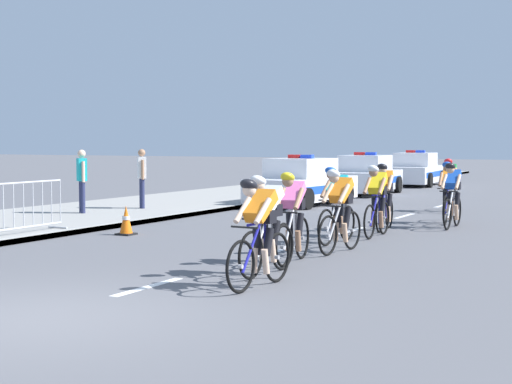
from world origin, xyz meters
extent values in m
plane|color=#56565B|center=(0.00, 0.00, 0.00)|extent=(160.00, 160.00, 0.00)
cube|color=gray|center=(-7.58, 14.00, 0.06)|extent=(5.16, 60.00, 0.12)
cube|color=#9E9E99|center=(-5.08, 14.00, 0.07)|extent=(0.16, 60.00, 0.13)
cube|color=white|center=(0.00, 2.20, 0.00)|extent=(0.14, 1.60, 0.01)
cube|color=white|center=(0.00, 6.20, 0.00)|extent=(0.14, 1.60, 0.01)
cube|color=white|center=(0.00, 10.20, 0.00)|extent=(0.14, 1.60, 0.01)
cube|color=white|center=(0.00, 14.20, 0.00)|extent=(0.14, 1.60, 0.01)
cube|color=white|center=(0.00, 18.20, 0.00)|extent=(0.14, 1.60, 0.01)
torus|color=black|center=(1.38, 2.38, 0.36)|extent=(0.09, 0.73, 0.72)
cylinder|color=#99999E|center=(1.38, 2.38, 0.36)|extent=(0.06, 0.06, 0.06)
torus|color=black|center=(1.44, 3.38, 0.36)|extent=(0.09, 0.73, 0.72)
cylinder|color=#99999E|center=(1.44, 3.38, 0.36)|extent=(0.06, 0.06, 0.06)
cylinder|color=#1E1E99|center=(1.40, 2.83, 0.90)|extent=(0.07, 0.55, 0.04)
cylinder|color=#1E1E99|center=(1.39, 2.65, 0.58)|extent=(0.07, 0.48, 0.63)
cylinder|color=#1E1E99|center=(1.42, 3.03, 0.60)|extent=(0.04, 0.04, 0.65)
cylinder|color=black|center=(1.38, 2.48, 0.88)|extent=(0.42, 0.05, 0.03)
cube|color=black|center=(1.42, 3.03, 0.94)|extent=(0.11, 0.23, 0.05)
cube|color=orange|center=(1.41, 2.90, 1.14)|extent=(0.31, 0.56, 0.45)
cube|color=black|center=(1.42, 3.02, 0.98)|extent=(0.29, 0.22, 0.18)
cylinder|color=black|center=(1.50, 2.96, 0.64)|extent=(0.12, 0.23, 0.40)
cylinder|color=beige|center=(1.50, 2.88, 0.37)|extent=(0.10, 0.16, 0.36)
cylinder|color=black|center=(1.32, 2.97, 0.64)|extent=(0.12, 0.17, 0.40)
cylinder|color=beige|center=(1.32, 2.89, 0.37)|extent=(0.10, 0.13, 0.36)
cylinder|color=beige|center=(1.56, 2.68, 1.09)|extent=(0.10, 0.40, 0.35)
cylinder|color=beige|center=(1.24, 2.70, 1.09)|extent=(0.10, 0.40, 0.35)
sphere|color=beige|center=(1.39, 2.60, 1.38)|extent=(0.19, 0.19, 0.19)
ellipsoid|color=black|center=(1.39, 2.59, 1.45)|extent=(0.25, 0.33, 0.24)
torus|color=black|center=(1.00, 3.40, 0.36)|extent=(0.07, 0.73, 0.72)
cylinder|color=#99999E|center=(1.00, 3.40, 0.36)|extent=(0.06, 0.06, 0.06)
torus|color=black|center=(1.04, 4.40, 0.36)|extent=(0.07, 0.73, 0.72)
cylinder|color=#99999E|center=(1.04, 4.40, 0.36)|extent=(0.06, 0.06, 0.06)
cylinder|color=white|center=(1.01, 3.85, 0.90)|extent=(0.06, 0.55, 0.04)
cylinder|color=white|center=(1.01, 3.68, 0.58)|extent=(0.06, 0.48, 0.63)
cylinder|color=white|center=(1.02, 4.05, 0.60)|extent=(0.04, 0.04, 0.65)
cylinder|color=black|center=(1.00, 3.50, 0.88)|extent=(0.42, 0.04, 0.03)
cube|color=black|center=(1.02, 4.05, 0.94)|extent=(0.11, 0.22, 0.05)
cube|color=white|center=(1.02, 3.93, 1.14)|extent=(0.30, 0.56, 0.44)
cube|color=black|center=(1.02, 4.04, 0.98)|extent=(0.29, 0.21, 0.18)
cylinder|color=black|center=(1.11, 3.99, 0.64)|extent=(0.12, 0.23, 0.40)
cylinder|color=beige|center=(1.11, 3.91, 0.37)|extent=(0.10, 0.16, 0.36)
cylinder|color=black|center=(0.93, 4.00, 0.64)|extent=(0.12, 0.17, 0.40)
cylinder|color=beige|center=(0.93, 3.92, 0.37)|extent=(0.09, 0.13, 0.36)
cylinder|color=beige|center=(1.17, 3.71, 1.09)|extent=(0.09, 0.40, 0.35)
cylinder|color=beige|center=(0.85, 3.72, 1.09)|extent=(0.09, 0.40, 0.35)
sphere|color=beige|center=(1.01, 3.63, 1.38)|extent=(0.19, 0.19, 0.19)
ellipsoid|color=white|center=(1.01, 3.62, 1.45)|extent=(0.24, 0.32, 0.24)
torus|color=black|center=(0.91, 4.68, 0.36)|extent=(0.12, 0.72, 0.72)
cylinder|color=#99999E|center=(0.91, 4.68, 0.36)|extent=(0.07, 0.07, 0.06)
torus|color=black|center=(0.80, 5.68, 0.36)|extent=(0.12, 0.72, 0.72)
cylinder|color=#99999E|center=(0.80, 5.68, 0.36)|extent=(0.07, 0.07, 0.06)
cylinder|color=silver|center=(0.86, 5.13, 0.90)|extent=(0.10, 0.55, 0.04)
cylinder|color=silver|center=(0.88, 4.96, 0.58)|extent=(0.09, 0.48, 0.63)
cylinder|color=silver|center=(0.84, 5.33, 0.60)|extent=(0.04, 0.04, 0.65)
cylinder|color=black|center=(0.90, 4.78, 0.88)|extent=(0.42, 0.07, 0.03)
cube|color=black|center=(0.84, 5.33, 0.94)|extent=(0.12, 0.23, 0.05)
cube|color=pink|center=(0.85, 5.20, 1.14)|extent=(0.34, 0.58, 0.45)
cube|color=black|center=(0.84, 5.32, 0.98)|extent=(0.30, 0.23, 0.18)
cylinder|color=black|center=(0.94, 5.28, 0.64)|extent=(0.13, 0.23, 0.40)
cylinder|color=#9E7051|center=(0.94, 5.20, 0.37)|extent=(0.11, 0.16, 0.36)
cylinder|color=black|center=(0.76, 5.26, 0.64)|extent=(0.13, 0.18, 0.40)
cylinder|color=#9E7051|center=(0.77, 5.18, 0.37)|extent=(0.10, 0.13, 0.36)
cylinder|color=#9E7051|center=(1.04, 5.01, 1.09)|extent=(0.12, 0.41, 0.35)
cylinder|color=#9E7051|center=(0.72, 4.97, 1.09)|extent=(0.12, 0.41, 0.35)
sphere|color=#9E7051|center=(0.89, 4.91, 1.38)|extent=(0.19, 0.19, 0.19)
ellipsoid|color=yellow|center=(0.89, 4.90, 1.45)|extent=(0.26, 0.34, 0.24)
torus|color=black|center=(1.06, 6.21, 0.36)|extent=(0.10, 0.73, 0.72)
cylinder|color=#99999E|center=(1.06, 6.21, 0.36)|extent=(0.06, 0.06, 0.06)
torus|color=black|center=(1.14, 7.21, 0.36)|extent=(0.10, 0.73, 0.72)
cylinder|color=#99999E|center=(1.14, 7.21, 0.36)|extent=(0.06, 0.06, 0.06)
cylinder|color=silver|center=(1.09, 6.66, 0.90)|extent=(0.08, 0.55, 0.04)
cylinder|color=silver|center=(1.08, 6.49, 0.58)|extent=(0.08, 0.48, 0.63)
cylinder|color=silver|center=(1.11, 6.86, 0.60)|extent=(0.04, 0.04, 0.65)
cylinder|color=black|center=(1.07, 6.31, 0.88)|extent=(0.42, 0.06, 0.03)
cube|color=black|center=(1.11, 6.86, 0.94)|extent=(0.12, 0.23, 0.05)
cube|color=orange|center=(1.10, 6.74, 1.14)|extent=(0.32, 0.57, 0.46)
cube|color=black|center=(1.11, 6.85, 0.98)|extent=(0.29, 0.22, 0.18)
cylinder|color=black|center=(1.19, 6.80, 0.64)|extent=(0.13, 0.23, 0.40)
cylinder|color=tan|center=(1.19, 6.72, 0.37)|extent=(0.10, 0.16, 0.36)
cylinder|color=black|center=(1.02, 6.81, 0.64)|extent=(0.12, 0.18, 0.40)
cylinder|color=tan|center=(1.01, 6.73, 0.37)|extent=(0.10, 0.13, 0.36)
cylinder|color=tan|center=(1.24, 6.51, 1.09)|extent=(0.11, 0.41, 0.35)
cylinder|color=tan|center=(0.92, 6.54, 1.09)|extent=(0.11, 0.41, 0.35)
sphere|color=tan|center=(1.08, 6.44, 1.38)|extent=(0.19, 0.19, 0.19)
ellipsoid|color=white|center=(1.08, 6.43, 1.45)|extent=(0.25, 0.33, 0.24)
torus|color=black|center=(0.52, 7.43, 0.36)|extent=(0.08, 0.73, 0.72)
cylinder|color=#99999E|center=(0.52, 7.43, 0.36)|extent=(0.06, 0.06, 0.06)
torus|color=black|center=(0.57, 8.43, 0.36)|extent=(0.08, 0.73, 0.72)
cylinder|color=#99999E|center=(0.57, 8.43, 0.36)|extent=(0.06, 0.06, 0.06)
cylinder|color=silver|center=(0.54, 7.88, 0.90)|extent=(0.06, 0.55, 0.04)
cylinder|color=silver|center=(0.54, 7.70, 0.58)|extent=(0.07, 0.48, 0.63)
cylinder|color=silver|center=(0.56, 8.08, 0.60)|extent=(0.04, 0.04, 0.65)
cylinder|color=black|center=(0.53, 7.53, 0.88)|extent=(0.42, 0.05, 0.03)
cube|color=black|center=(0.56, 8.08, 0.94)|extent=(0.11, 0.22, 0.05)
cube|color=#19B2B7|center=(0.55, 7.95, 1.14)|extent=(0.31, 0.57, 0.44)
cube|color=black|center=(0.55, 8.07, 0.98)|extent=(0.29, 0.21, 0.18)
cylinder|color=black|center=(0.64, 8.01, 0.64)|extent=(0.12, 0.23, 0.40)
cylinder|color=#9E7051|center=(0.64, 7.93, 0.37)|extent=(0.10, 0.16, 0.36)
cylinder|color=black|center=(0.46, 8.02, 0.64)|extent=(0.12, 0.17, 0.40)
cylinder|color=#9E7051|center=(0.46, 7.94, 0.37)|extent=(0.10, 0.13, 0.36)
cylinder|color=#9E7051|center=(0.70, 7.73, 1.09)|extent=(0.10, 0.40, 0.35)
cylinder|color=#9E7051|center=(0.38, 7.75, 1.09)|extent=(0.10, 0.40, 0.35)
sphere|color=#9E7051|center=(0.53, 7.65, 1.38)|extent=(0.19, 0.19, 0.19)
ellipsoid|color=blue|center=(0.53, 7.64, 1.45)|extent=(0.25, 0.33, 0.24)
torus|color=black|center=(0.70, 10.10, 0.36)|extent=(0.12, 0.72, 0.72)
cylinder|color=#99999E|center=(0.70, 10.10, 0.36)|extent=(0.07, 0.07, 0.06)
torus|color=black|center=(0.59, 11.10, 0.36)|extent=(0.12, 0.72, 0.72)
cylinder|color=#99999E|center=(0.59, 11.10, 0.36)|extent=(0.07, 0.07, 0.06)
cylinder|color=#1E1E99|center=(0.65, 10.55, 0.90)|extent=(0.09, 0.55, 0.04)
cylinder|color=#1E1E99|center=(0.67, 10.38, 0.58)|extent=(0.09, 0.48, 0.63)
cylinder|color=#1E1E99|center=(0.63, 10.75, 0.60)|extent=(0.04, 0.04, 0.65)
cylinder|color=black|center=(0.69, 10.20, 0.88)|extent=(0.42, 0.07, 0.03)
cube|color=black|center=(0.63, 10.75, 0.94)|extent=(0.12, 0.23, 0.05)
cube|color=orange|center=(0.64, 10.63, 1.14)|extent=(0.34, 0.58, 0.45)
cube|color=black|center=(0.63, 10.74, 0.98)|extent=(0.30, 0.23, 0.18)
cylinder|color=black|center=(0.72, 10.70, 0.64)|extent=(0.13, 0.23, 0.40)
cylinder|color=tan|center=(0.73, 10.62, 0.37)|extent=(0.11, 0.16, 0.36)
cylinder|color=black|center=(0.55, 10.68, 0.64)|extent=(0.13, 0.18, 0.40)
cylinder|color=tan|center=(0.55, 10.60, 0.37)|extent=(0.10, 0.13, 0.36)
cylinder|color=tan|center=(0.82, 10.43, 1.09)|extent=(0.12, 0.41, 0.35)
cylinder|color=tan|center=(0.50, 10.40, 1.09)|extent=(0.12, 0.41, 0.35)
sphere|color=tan|center=(0.67, 10.33, 1.38)|extent=(0.19, 0.19, 0.19)
ellipsoid|color=black|center=(0.67, 10.32, 1.45)|extent=(0.26, 0.34, 0.24)
torus|color=black|center=(0.90, 8.85, 0.36)|extent=(0.06, 0.72, 0.72)
cylinder|color=#99999E|center=(0.90, 8.85, 0.36)|extent=(0.06, 0.06, 0.06)
torus|color=black|center=(0.88, 9.85, 0.36)|extent=(0.06, 0.72, 0.72)
cylinder|color=#99999E|center=(0.88, 9.85, 0.36)|extent=(0.06, 0.06, 0.06)
cylinder|color=#1E1E99|center=(0.89, 9.30, 0.90)|extent=(0.05, 0.55, 0.04)
cylinder|color=#1E1E99|center=(0.90, 9.13, 0.58)|extent=(0.05, 0.48, 0.63)
cylinder|color=#1E1E99|center=(0.89, 9.50, 0.60)|extent=(0.04, 0.04, 0.65)
cylinder|color=black|center=(0.90, 8.95, 0.88)|extent=(0.42, 0.04, 0.03)
cube|color=black|center=(0.89, 9.50, 0.94)|extent=(0.11, 0.22, 0.05)
cube|color=yellow|center=(0.89, 9.38, 1.14)|extent=(0.29, 0.55, 0.46)
cube|color=black|center=(0.89, 9.49, 0.98)|extent=(0.28, 0.21, 0.18)
cylinder|color=black|center=(0.98, 9.44, 0.64)|extent=(0.12, 0.23, 0.40)
cylinder|color=#9E7051|center=(0.98, 9.36, 0.37)|extent=(0.09, 0.16, 0.36)
cylinder|color=black|center=(0.80, 9.44, 0.64)|extent=(0.11, 0.17, 0.40)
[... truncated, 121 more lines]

